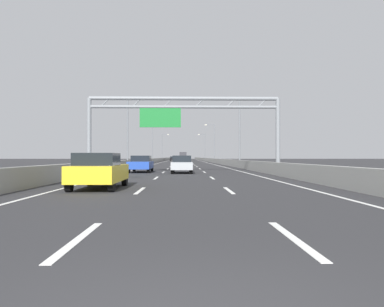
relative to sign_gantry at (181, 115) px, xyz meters
name	(u,v)px	position (x,y,z in m)	size (l,w,h in m)	color
ground_plane	(184,162)	(0.26, 71.61, -4.83)	(260.00, 260.00, 0.00)	#2D2D30
lane_dash_left_0	(78,239)	(-1.54, -24.89, -4.83)	(0.16, 3.00, 0.01)	white
lane_dash_left_1	(140,191)	(-1.54, -15.89, -4.83)	(0.16, 3.00, 0.01)	white
lane_dash_left_2	(156,178)	(-1.54, -6.89, -4.83)	(0.16, 3.00, 0.01)	white
lane_dash_left_3	(164,172)	(-1.54, 2.11, -4.83)	(0.16, 3.00, 0.01)	white
lane_dash_left_4	(168,169)	(-1.54, 11.11, -4.83)	(0.16, 3.00, 0.01)	white
lane_dash_left_5	(171,167)	(-1.54, 20.11, -4.83)	(0.16, 3.00, 0.01)	white
lane_dash_left_6	(172,165)	(-1.54, 29.11, -4.83)	(0.16, 3.00, 0.01)	white
lane_dash_left_7	(174,164)	(-1.54, 38.11, -4.83)	(0.16, 3.00, 0.01)	white
lane_dash_left_8	(175,163)	(-1.54, 47.11, -4.83)	(0.16, 3.00, 0.01)	white
lane_dash_left_9	(176,162)	(-1.54, 56.11, -4.83)	(0.16, 3.00, 0.01)	white
lane_dash_left_10	(177,162)	(-1.54, 65.11, -4.83)	(0.16, 3.00, 0.01)	white
lane_dash_left_11	(177,161)	(-1.54, 74.11, -4.83)	(0.16, 3.00, 0.01)	white
lane_dash_left_12	(178,161)	(-1.54, 83.11, -4.83)	(0.16, 3.00, 0.01)	white
lane_dash_left_13	(178,161)	(-1.54, 92.11, -4.83)	(0.16, 3.00, 0.01)	white
lane_dash_left_14	(178,160)	(-1.54, 101.11, -4.83)	(0.16, 3.00, 0.01)	white
lane_dash_left_15	(179,160)	(-1.54, 110.11, -4.83)	(0.16, 3.00, 0.01)	white
lane_dash_left_16	(179,160)	(-1.54, 119.11, -4.83)	(0.16, 3.00, 0.01)	white
lane_dash_left_17	(179,160)	(-1.54, 128.11, -4.83)	(0.16, 3.00, 0.01)	white
lane_dash_right_0	(293,238)	(2.06, -24.89, -4.83)	(0.16, 3.00, 0.01)	white
lane_dash_right_1	(229,190)	(2.06, -15.89, -4.83)	(0.16, 3.00, 0.01)	white
lane_dash_right_2	(212,178)	(2.06, -6.89, -4.83)	(0.16, 3.00, 0.01)	white
lane_dash_right_3	(204,172)	(2.06, 2.11, -4.83)	(0.16, 3.00, 0.01)	white
lane_dash_right_4	(200,169)	(2.06, 11.11, -4.83)	(0.16, 3.00, 0.01)	white
lane_dash_right_5	(197,167)	(2.06, 20.11, -4.83)	(0.16, 3.00, 0.01)	white
lane_dash_right_6	(195,165)	(2.06, 29.11, -4.83)	(0.16, 3.00, 0.01)	white
lane_dash_right_7	(193,164)	(2.06, 38.11, -4.83)	(0.16, 3.00, 0.01)	white
lane_dash_right_8	(192,163)	(2.06, 47.11, -4.83)	(0.16, 3.00, 0.01)	white
lane_dash_right_9	(191,162)	(2.06, 56.11, -4.83)	(0.16, 3.00, 0.01)	white
lane_dash_right_10	(191,162)	(2.06, 65.11, -4.83)	(0.16, 3.00, 0.01)	white
lane_dash_right_11	(190,161)	(2.06, 74.11, -4.83)	(0.16, 3.00, 0.01)	white
lane_dash_right_12	(189,161)	(2.06, 83.11, -4.83)	(0.16, 3.00, 0.01)	white
lane_dash_right_13	(189,161)	(2.06, 92.11, -4.83)	(0.16, 3.00, 0.01)	white
lane_dash_right_14	(189,160)	(2.06, 101.11, -4.83)	(0.16, 3.00, 0.01)	white
lane_dash_right_15	(188,160)	(2.06, 110.11, -4.83)	(0.16, 3.00, 0.01)	white
lane_dash_right_16	(188,160)	(2.06, 119.11, -4.83)	(0.16, 3.00, 0.01)	white
lane_dash_right_17	(188,160)	(2.06, 128.11, -4.83)	(0.16, 3.00, 0.01)	white
edge_line_left	(162,162)	(-4.99, 59.61, -4.83)	(0.16, 176.00, 0.01)	white
edge_line_right	(205,162)	(5.51, 59.61, -4.83)	(0.16, 176.00, 0.01)	white
barrier_left	(160,160)	(-6.64, 81.61, -4.36)	(0.45, 220.00, 0.95)	#9E9E99
barrier_right	(207,160)	(7.16, 81.61, -4.36)	(0.45, 220.00, 0.95)	#9E9E99
sign_gantry	(181,115)	(0.00, 0.00, 0.00)	(15.99, 0.36, 6.36)	gray
streetlamp_left_mid	(129,127)	(-7.21, 20.59, 0.57)	(2.58, 0.28, 9.50)	slate
streetlamp_right_mid	(238,127)	(7.72, 20.59, 0.57)	(2.58, 0.28, 9.50)	slate
streetlamp_left_far	(153,140)	(-7.21, 62.35, 0.57)	(2.58, 0.28, 9.50)	slate
streetlamp_right_far	(214,140)	(7.72, 62.35, 0.57)	(2.58, 0.28, 9.50)	slate
streetlamp_left_distant	(163,145)	(-7.21, 104.10, 0.57)	(2.58, 0.28, 9.50)	slate
streetlamp_right_distant	(204,145)	(7.72, 104.10, 0.57)	(2.58, 0.28, 9.50)	slate
blue_car	(141,164)	(-3.54, 2.25, -4.09)	(1.87, 4.67, 1.47)	#2347AD
yellow_car	(99,171)	(-3.42, -14.91, -4.05)	(1.87, 4.36, 1.53)	yellow
black_car	(173,158)	(-3.45, 96.30, -4.09)	(1.74, 4.40, 1.43)	black
silver_car	(182,164)	(0.08, 0.32, -4.09)	(1.73, 4.29, 1.47)	#A8ADB2
box_truck	(183,156)	(0.08, 103.40, -3.19)	(2.46, 7.85, 2.95)	silver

